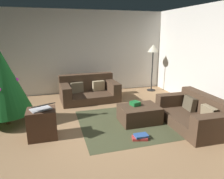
# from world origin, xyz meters

# --- Properties ---
(ground_plane) EXTENTS (6.40, 6.40, 0.00)m
(ground_plane) POSITION_xyz_m (0.00, 0.00, 0.00)
(ground_plane) COLOR #93704C
(rear_partition) EXTENTS (6.40, 0.12, 2.60)m
(rear_partition) POSITION_xyz_m (0.00, 3.14, 1.30)
(rear_partition) COLOR silver
(rear_partition) RESTS_ON ground_plane
(couch_left) EXTENTS (1.67, 1.07, 0.72)m
(couch_left) POSITION_xyz_m (0.38, 2.26, 0.27)
(couch_left) COLOR #473323
(couch_left) RESTS_ON ground_plane
(couch_right) EXTENTS (0.98, 1.61, 0.65)m
(couch_right) POSITION_xyz_m (2.24, -0.16, 0.26)
(couch_right) COLOR #473323
(couch_right) RESTS_ON ground_plane
(ottoman) EXTENTS (0.86, 0.64, 0.36)m
(ottoman) POSITION_xyz_m (1.17, 0.36, 0.18)
(ottoman) COLOR #473323
(ottoman) RESTS_ON ground_plane
(gift_box) EXTENTS (0.22, 0.23, 0.09)m
(gift_box) POSITION_xyz_m (1.10, 0.44, 0.41)
(gift_box) COLOR #19662D
(gift_box) RESTS_ON ottoman
(tv_remote) EXTENTS (0.10, 0.17, 0.02)m
(tv_remote) POSITION_xyz_m (1.08, 0.44, 0.37)
(tv_remote) COLOR black
(tv_remote) RESTS_ON ottoman
(christmas_tree) EXTENTS (1.10, 1.10, 1.75)m
(christmas_tree) POSITION_xyz_m (-1.62, 1.06, 0.96)
(christmas_tree) COLOR brown
(christmas_tree) RESTS_ON ground_plane
(side_table) EXTENTS (0.52, 0.44, 0.56)m
(side_table) POSITION_xyz_m (-0.87, 0.22, 0.28)
(side_table) COLOR #4C3323
(side_table) RESTS_ON ground_plane
(laptop) EXTENTS (0.48, 0.48, 0.17)m
(laptop) POSITION_xyz_m (-0.85, 0.17, 0.61)
(laptop) COLOR silver
(laptop) RESTS_ON side_table
(book_stack) EXTENTS (0.32, 0.24, 0.09)m
(book_stack) POSITION_xyz_m (0.87, -0.38, 0.04)
(book_stack) COLOR #B7332D
(book_stack) RESTS_ON ground_plane
(corner_lamp) EXTENTS (0.36, 0.36, 1.55)m
(corner_lamp) POSITION_xyz_m (2.60, 2.60, 1.31)
(corner_lamp) COLOR black
(corner_lamp) RESTS_ON ground_plane
(area_rug) EXTENTS (2.60, 2.00, 0.01)m
(area_rug) POSITION_xyz_m (1.17, 0.36, 0.00)
(area_rug) COLOR #40432A
(area_rug) RESTS_ON ground_plane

